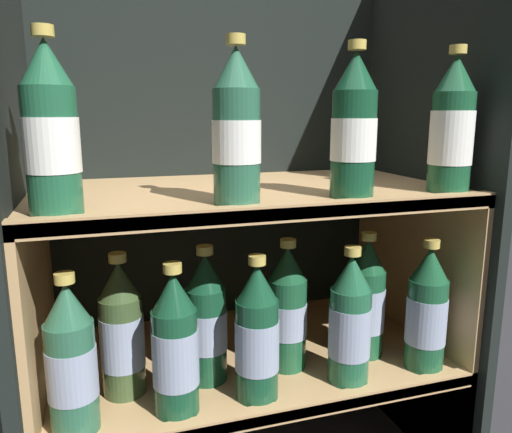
{
  "coord_description": "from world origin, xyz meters",
  "views": [
    {
      "loc": [
        -0.25,
        -0.63,
        0.68
      ],
      "look_at": [
        0.0,
        0.14,
        0.51
      ],
      "focal_mm": 35.0,
      "sensor_mm": 36.0,
      "label": 1
    }
  ],
  "objects_px": {
    "bottle_upper_front_2": "(354,129)",
    "bottle_lower_back_1": "(206,321)",
    "bottle_lower_front_1": "(175,348)",
    "bottle_lower_front_4": "(427,312)",
    "bottle_upper_front_1": "(237,131)",
    "bottle_lower_front_0": "(71,362)",
    "bottle_upper_front_3": "(452,129)",
    "bottle_lower_back_2": "(287,311)",
    "bottle_lower_back_0": "(122,333)",
    "bottle_lower_front_2": "(257,336)",
    "bottle_lower_front_3": "(350,323)",
    "bottle_upper_front_0": "(51,133)",
    "bottle_lower_back_3": "(366,301)"
  },
  "relations": [
    {
      "from": "bottle_lower_back_2",
      "to": "bottle_lower_back_3",
      "type": "height_order",
      "value": "same"
    },
    {
      "from": "bottle_lower_front_3",
      "to": "bottle_upper_front_2",
      "type": "bearing_deg",
      "value": -180.0
    },
    {
      "from": "bottle_upper_front_2",
      "to": "bottle_lower_front_0",
      "type": "xyz_separation_m",
      "value": [
        -0.43,
        -0.0,
        -0.32
      ]
    },
    {
      "from": "bottle_lower_front_4",
      "to": "bottle_lower_back_1",
      "type": "height_order",
      "value": "same"
    },
    {
      "from": "bottle_lower_back_2",
      "to": "bottle_lower_front_1",
      "type": "bearing_deg",
      "value": -159.55
    },
    {
      "from": "bottle_lower_front_0",
      "to": "bottle_lower_back_1",
      "type": "distance_m",
      "value": 0.22
    },
    {
      "from": "bottle_lower_front_1",
      "to": "bottle_lower_back_2",
      "type": "xyz_separation_m",
      "value": [
        0.21,
        0.08,
        0.0
      ]
    },
    {
      "from": "bottle_lower_front_0",
      "to": "bottle_lower_back_0",
      "type": "relative_size",
      "value": 1.0
    },
    {
      "from": "bottle_lower_back_0",
      "to": "bottle_lower_back_2",
      "type": "bearing_deg",
      "value": -0.0
    },
    {
      "from": "bottle_lower_front_1",
      "to": "bottle_lower_front_4",
      "type": "height_order",
      "value": "same"
    },
    {
      "from": "bottle_lower_front_0",
      "to": "bottle_lower_front_3",
      "type": "relative_size",
      "value": 1.0
    },
    {
      "from": "bottle_upper_front_2",
      "to": "bottle_lower_back_1",
      "type": "bearing_deg",
      "value": 160.44
    },
    {
      "from": "bottle_lower_front_2",
      "to": "bottle_lower_back_3",
      "type": "height_order",
      "value": "same"
    },
    {
      "from": "bottle_lower_front_2",
      "to": "bottle_upper_front_0",
      "type": "bearing_deg",
      "value": 180.0
    },
    {
      "from": "bottle_upper_front_3",
      "to": "bottle_lower_front_3",
      "type": "distance_m",
      "value": 0.36
    },
    {
      "from": "bottle_lower_back_3",
      "to": "bottle_lower_front_1",
      "type": "bearing_deg",
      "value": -167.96
    },
    {
      "from": "bottle_lower_front_0",
      "to": "bottle_lower_front_1",
      "type": "bearing_deg",
      "value": 0.0
    },
    {
      "from": "bottle_lower_back_2",
      "to": "bottle_lower_back_0",
      "type": "bearing_deg",
      "value": 180.0
    },
    {
      "from": "bottle_upper_front_2",
      "to": "bottle_lower_front_4",
      "type": "distance_m",
      "value": 0.35
    },
    {
      "from": "bottle_upper_front_1",
      "to": "bottle_lower_back_1",
      "type": "height_order",
      "value": "bottle_upper_front_1"
    },
    {
      "from": "bottle_upper_front_0",
      "to": "bottle_lower_front_3",
      "type": "relative_size",
      "value": 1.0
    },
    {
      "from": "bottle_lower_front_4",
      "to": "bottle_lower_back_2",
      "type": "xyz_separation_m",
      "value": [
        -0.23,
        0.08,
        0.0
      ]
    },
    {
      "from": "bottle_lower_front_2",
      "to": "bottle_lower_back_3",
      "type": "xyz_separation_m",
      "value": [
        0.24,
        0.08,
        -0.0
      ]
    },
    {
      "from": "bottle_lower_front_0",
      "to": "bottle_lower_back_3",
      "type": "xyz_separation_m",
      "value": [
        0.51,
        0.08,
        -0.0
      ]
    },
    {
      "from": "bottle_upper_front_1",
      "to": "bottle_lower_front_3",
      "type": "relative_size",
      "value": 1.0
    },
    {
      "from": "bottle_lower_front_3",
      "to": "bottle_upper_front_3",
      "type": "bearing_deg",
      "value": 0.0
    },
    {
      "from": "bottle_upper_front_2",
      "to": "bottle_lower_back_1",
      "type": "relative_size",
      "value": 1.0
    },
    {
      "from": "bottle_upper_front_3",
      "to": "bottle_lower_front_3",
      "type": "height_order",
      "value": "bottle_upper_front_3"
    },
    {
      "from": "bottle_lower_front_2",
      "to": "bottle_lower_front_4",
      "type": "distance_m",
      "value": 0.31
    },
    {
      "from": "bottle_upper_front_0",
      "to": "bottle_lower_front_2",
      "type": "distance_m",
      "value": 0.42
    },
    {
      "from": "bottle_lower_front_3",
      "to": "bottle_upper_front_1",
      "type": "bearing_deg",
      "value": -180.0
    },
    {
      "from": "bottle_lower_front_3",
      "to": "bottle_lower_back_3",
      "type": "bearing_deg",
      "value": 46.0
    },
    {
      "from": "bottle_upper_front_2",
      "to": "bottle_lower_front_1",
      "type": "relative_size",
      "value": 1.0
    },
    {
      "from": "bottle_upper_front_1",
      "to": "bottle_upper_front_3",
      "type": "xyz_separation_m",
      "value": [
        0.36,
        0.0,
        -0.0
      ]
    },
    {
      "from": "bottle_lower_back_1",
      "to": "bottle_lower_back_2",
      "type": "relative_size",
      "value": 1.0
    },
    {
      "from": "bottle_upper_front_2",
      "to": "bottle_lower_front_2",
      "type": "relative_size",
      "value": 1.0
    },
    {
      "from": "bottle_lower_front_4",
      "to": "bottle_lower_back_3",
      "type": "height_order",
      "value": "same"
    },
    {
      "from": "bottle_upper_front_3",
      "to": "bottle_lower_back_1",
      "type": "distance_m",
      "value": 0.51
    },
    {
      "from": "bottle_lower_front_1",
      "to": "bottle_lower_back_1",
      "type": "distance_m",
      "value": 0.1
    },
    {
      "from": "bottle_lower_front_1",
      "to": "bottle_lower_front_4",
      "type": "xyz_separation_m",
      "value": [
        0.44,
        0.0,
        0.0
      ]
    },
    {
      "from": "bottle_upper_front_3",
      "to": "bottle_lower_front_0",
      "type": "bearing_deg",
      "value": -180.0
    },
    {
      "from": "bottle_lower_back_0",
      "to": "bottle_lower_front_3",
      "type": "bearing_deg",
      "value": -12.12
    },
    {
      "from": "bottle_upper_front_0",
      "to": "bottle_lower_front_2",
      "type": "bearing_deg",
      "value": 0.0
    },
    {
      "from": "bottle_upper_front_0",
      "to": "bottle_lower_front_1",
      "type": "distance_m",
      "value": 0.35
    },
    {
      "from": "bottle_upper_front_1",
      "to": "bottle_lower_front_0",
      "type": "distance_m",
      "value": 0.4
    },
    {
      "from": "bottle_upper_front_0",
      "to": "bottle_upper_front_3",
      "type": "xyz_separation_m",
      "value": [
        0.61,
        0.0,
        -0.0
      ]
    },
    {
      "from": "bottle_upper_front_0",
      "to": "bottle_lower_back_3",
      "type": "height_order",
      "value": "bottle_upper_front_0"
    },
    {
      "from": "bottle_upper_front_0",
      "to": "bottle_upper_front_2",
      "type": "height_order",
      "value": "same"
    },
    {
      "from": "bottle_lower_back_0",
      "to": "bottle_lower_front_1",
      "type": "bearing_deg",
      "value": -46.98
    },
    {
      "from": "bottle_upper_front_0",
      "to": "bottle_lower_front_4",
      "type": "bearing_deg",
      "value": 0.0
    }
  ]
}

